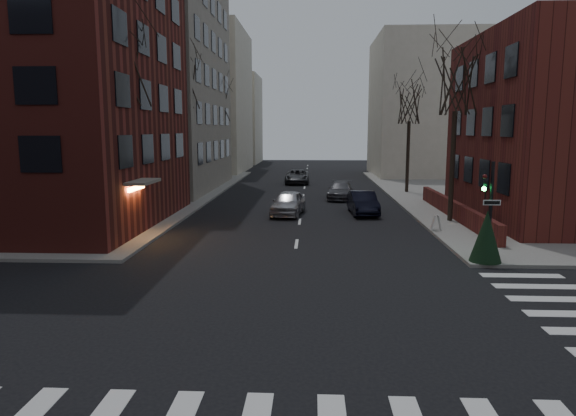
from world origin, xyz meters
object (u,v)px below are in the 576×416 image
Objects in this scene: tree_right_a at (456,83)px; car_lane_silver at (288,203)px; car_lane_gray at (340,191)px; sandwich_board at (436,223)px; car_lane_far at (297,177)px; tree_right_b at (410,103)px; evergreen_shrub at (486,236)px; streetlamp_near at (179,147)px; parked_sedan at (363,203)px; tree_left_c at (218,103)px; tree_left_b at (183,81)px; tree_left_a at (123,68)px; streetlamp_far at (228,141)px; traffic_signal at (488,217)px.

tree_right_a reaches higher than car_lane_silver.
car_lane_gray reaches higher than sandwich_board.
car_lane_silver is 19.25m from car_lane_far.
evergreen_shrub is at bearing -92.61° from tree_right_b.
streetlamp_near is 1.39× the size of car_lane_silver.
parked_sedan reaches higher than car_lane_far.
tree_left_c is 12.21× the size of sandwich_board.
car_lane_far is at bearing 97.64° from car_lane_silver.
sandwich_board is (16.10, -11.01, -8.36)m from tree_left_b.
evergreen_shrub is (-1.07, -23.50, -6.39)m from tree_right_b.
tree_left_a reaches higher than car_lane_far.
tree_left_b is 1.72× the size of streetlamp_far.
traffic_signal is at bearing -73.88° from car_lane_far.
car_lane_gray is (-5.87, 10.18, -7.36)m from tree_right_a.
tree_left_b is at bearing 133.37° from evergreen_shrub.
sandwich_board is (15.50, -27.01, -3.69)m from streetlamp_far.
parked_sedan is (-4.80, 2.93, -7.29)m from tree_right_a.
parked_sedan is at bearing 120.96° from sandwich_board.
tree_right_a is at bearing 83.57° from evergreen_shrub.
streetlamp_far is at bearing 73.30° from tree_left_c.
tree_right_b reaches higher than car_lane_gray.
tree_right_b is at bearing -24.44° from tree_left_c.
car_lane_gray is (-5.87, -3.82, -6.92)m from tree_right_b.
car_lane_far is at bearing -2.22° from tree_left_c.
tree_left_a is at bearing -167.20° from tree_right_a.
tree_right_b is 13.87m from parked_sedan.
traffic_signal is 23.71m from tree_right_b.
traffic_signal is 1.91× the size of evergreen_shrub.
traffic_signal is at bearing -92.15° from tree_right_b.
sandwich_board is (8.10, -24.70, -0.16)m from car_lane_far.
tree_left_c is 1.91× the size of car_lane_far.
streetlamp_near reaches higher than evergreen_shrub.
streetlamp_far reaches higher than traffic_signal.
tree_left_a is 16.48m from parked_sedan.
traffic_signal reaches higher than car_lane_far.
tree_right_b reaches higher than parked_sedan.
car_lane_silver is at bearing -89.77° from car_lane_far.
tree_left_b reaches higher than car_lane_silver.
tree_left_c is at bearing -106.70° from streetlamp_far.
traffic_signal is 5.02× the size of sandwich_board.
tree_left_c is at bearing 90.00° from tree_left_b.
tree_right_a is 12.21× the size of sandwich_board.
car_lane_gray is 5.80× the size of sandwich_board.
parked_sedan is 19.36m from car_lane_far.
car_lane_gray is at bearing 71.90° from car_lane_silver.
evergreen_shrub reaches higher than car_lane_gray.
tree_right_a reaches higher than parked_sedan.
car_lane_silver reaches higher than car_lane_far.
evergreen_shrub reaches higher than car_lane_silver.
tree_left_b is (0.00, 12.00, 0.44)m from tree_left_a.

